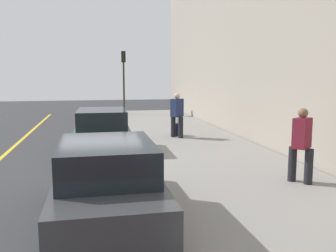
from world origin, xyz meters
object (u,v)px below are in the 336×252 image
object	(u,v)px
parked_car_charcoal	(107,182)
rolling_suitcase	(177,129)
pedestrian_burgundy_coat	(302,143)
pedestrian_navy_coat	(177,114)
traffic_light_pole	(124,72)
parked_car_green	(102,131)

from	to	relation	value
parked_car_charcoal	rolling_suitcase	world-z (taller)	parked_car_charcoal
pedestrian_burgundy_coat	rolling_suitcase	bearing A→B (deg)	10.69
pedestrian_navy_coat	rolling_suitcase	size ratio (longest dim) A/B	2.06
traffic_light_pole	pedestrian_burgundy_coat	bearing A→B (deg)	-170.03
parked_car_green	pedestrian_navy_coat	distance (m)	3.49
parked_car_charcoal	parked_car_green	world-z (taller)	same
pedestrian_navy_coat	rolling_suitcase	distance (m)	0.82
pedestrian_burgundy_coat	rolling_suitcase	size ratio (longest dim) A/B	2.01
pedestrian_burgundy_coat	traffic_light_pole	world-z (taller)	traffic_light_pole
parked_car_charcoal	parked_car_green	bearing A→B (deg)	-0.41
parked_car_green	rolling_suitcase	distance (m)	3.80
pedestrian_burgundy_coat	pedestrian_navy_coat	world-z (taller)	pedestrian_navy_coat
parked_car_charcoal	traffic_light_pole	size ratio (longest dim) A/B	1.05
parked_car_green	pedestrian_navy_coat	world-z (taller)	pedestrian_navy_coat
parked_car_green	pedestrian_navy_coat	size ratio (longest dim) A/B	2.38
parked_car_green	traffic_light_pole	distance (m)	11.47
parked_car_green	pedestrian_burgundy_coat	size ratio (longest dim) A/B	2.44
pedestrian_burgundy_coat	parked_car_charcoal	bearing A→B (deg)	103.84
pedestrian_burgundy_coat	pedestrian_navy_coat	distance (m)	6.88
pedestrian_burgundy_coat	traffic_light_pole	xyz separation A→B (m)	(16.16, 2.84, 1.81)
rolling_suitcase	parked_car_charcoal	bearing A→B (deg)	159.02
pedestrian_burgundy_coat	parked_car_green	bearing A→B (deg)	41.77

